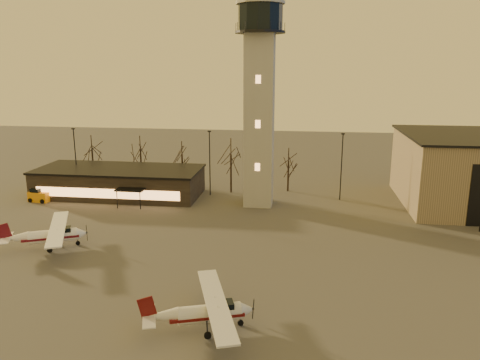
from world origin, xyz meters
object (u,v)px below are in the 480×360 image
Objects in this scene: control_tower at (259,91)px; cessna_rear at (55,238)px; cessna_front at (211,316)px; service_cart at (40,196)px; terminal at (120,182)px.

control_tower reaches higher than cessna_rear.
service_cart is (-32.29, 30.83, -0.34)m from cessna_front.
cessna_rear is 20.57m from service_cart.
control_tower is at bearing -5.15° from terminal.
control_tower is 2.79× the size of cessna_rear.
cessna_front is at bearing -58.76° from cessna_rear.
cessna_front is at bearing -58.81° from terminal.
terminal reaches higher than cessna_rear.
control_tower is 9.69× the size of service_cart.
control_tower is at bearing 13.38° from service_cart.
cessna_rear is at bearing -46.99° from service_cart.
control_tower is at bearing 19.06° from cessna_rear.
cessna_front is 24.82m from cessna_rear.
service_cart is at bearing 117.48° from cessna_front.
cessna_front is 0.98× the size of cessna_rear.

